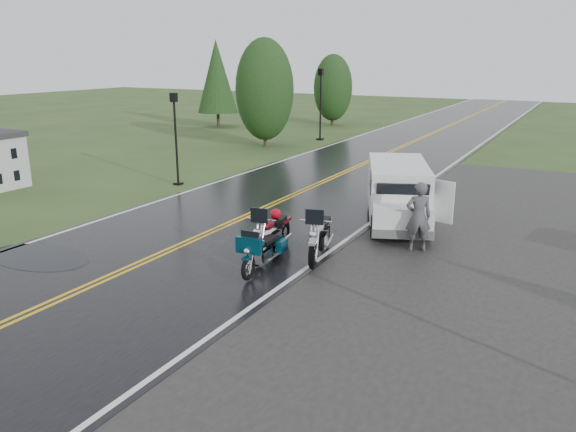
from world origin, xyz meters
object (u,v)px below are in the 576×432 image
(motorcycle_silver, at_px, (313,243))
(lamp_post_near_left, at_px, (176,139))
(person_at_van, at_px, (418,218))
(lamp_post_far_left, at_px, (321,104))
(van_white, at_px, (376,206))
(motorcycle_red, at_px, (258,241))
(motorcycle_teal, at_px, (248,259))

(motorcycle_silver, relative_size, lamp_post_near_left, 0.66)
(person_at_van, bearing_deg, motorcycle_silver, 26.19)
(lamp_post_far_left, bearing_deg, van_white, -59.88)
(motorcycle_red, bearing_deg, van_white, 56.37)
(motorcycle_teal, xyz_separation_m, van_white, (1.41, 4.45, 0.36))
(motorcycle_silver, distance_m, person_at_van, 3.17)
(motorcycle_teal, distance_m, lamp_post_far_left, 22.87)
(motorcycle_silver, xyz_separation_m, lamp_post_near_left, (-8.99, 5.90, 1.12))
(motorcycle_silver, bearing_deg, motorcycle_red, -175.38)
(van_white, xyz_separation_m, lamp_post_near_left, (-9.40, 2.78, 0.90))
(motorcycle_teal, bearing_deg, lamp_post_near_left, 133.10)
(person_at_van, relative_size, lamp_post_near_left, 0.51)
(motorcycle_teal, bearing_deg, van_white, 67.69)
(lamp_post_far_left, bearing_deg, motorcycle_teal, -68.59)
(van_white, xyz_separation_m, person_at_van, (1.37, -0.51, -0.01))
(motorcycle_silver, height_order, lamp_post_near_left, lamp_post_near_left)
(lamp_post_near_left, bearing_deg, motorcycle_silver, -33.29)
(van_white, bearing_deg, motorcycle_red, -137.12)
(motorcycle_teal, xyz_separation_m, person_at_van, (2.78, 3.94, 0.35))
(motorcycle_silver, bearing_deg, motorcycle_teal, -142.35)
(motorcycle_red, height_order, van_white, van_white)
(lamp_post_near_left, bearing_deg, van_white, -16.48)
(motorcycle_silver, xyz_separation_m, person_at_van, (1.78, 2.61, 0.21))
(motorcycle_silver, relative_size, van_white, 0.51)
(motorcycle_red, relative_size, motorcycle_silver, 0.98)
(motorcycle_silver, xyz_separation_m, van_white, (0.41, 3.12, 0.22))
(van_white, relative_size, person_at_van, 2.57)
(motorcycle_teal, xyz_separation_m, motorcycle_silver, (1.00, 1.33, 0.14))
(motorcycle_silver, bearing_deg, person_at_van, 40.20)
(motorcycle_red, bearing_deg, motorcycle_silver, 11.60)
(motorcycle_teal, distance_m, motorcycle_silver, 1.67)
(motorcycle_silver, bearing_deg, lamp_post_near_left, 131.28)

